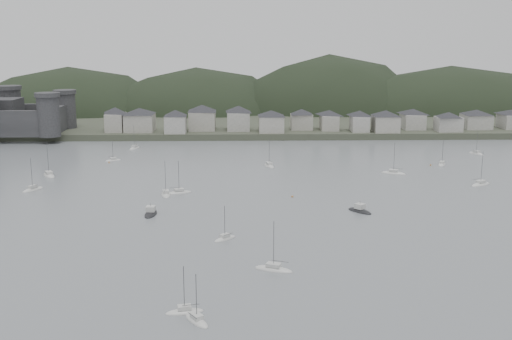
{
  "coord_description": "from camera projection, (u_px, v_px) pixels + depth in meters",
  "views": [
    {
      "loc": [
        -4.9,
        -117.14,
        46.52
      ],
      "look_at": [
        0.0,
        75.0,
        6.0
      ],
      "focal_mm": 43.59,
      "sensor_mm": 36.0,
      "label": 1
    }
  ],
  "objects": [
    {
      "name": "ground",
      "position": [
        266.0,
        276.0,
        124.3
      ],
      "size": [
        900.0,
        900.0,
        0.0
      ],
      "primitive_type": "plane",
      "color": "slate",
      "rests_on": "ground"
    },
    {
      "name": "forested_ridge",
      "position": [
        256.0,
        133.0,
        390.27
      ],
      "size": [
        851.55,
        103.94,
        102.57
      ],
      "color": "black",
      "rests_on": "ground"
    },
    {
      "name": "waterfront_town",
      "position": [
        354.0,
        118.0,
        303.11
      ],
      "size": [
        451.48,
        28.46,
        12.92
      ],
      "color": "gray",
      "rests_on": "far_shore_land"
    },
    {
      "name": "sailboat_lead",
      "position": [
        166.0,
        194.0,
        189.26
      ],
      "size": [
        4.05,
        8.68,
        11.42
      ],
      "rotation": [
        0.0,
        0.0,
        0.17
      ],
      "color": "silver",
      "rests_on": "ground"
    },
    {
      "name": "motor_launch_near",
      "position": [
        360.0,
        211.0,
        170.89
      ],
      "size": [
        7.16,
        7.97,
        3.89
      ],
      "rotation": [
        0.0,
        0.0,
        0.67
      ],
      "color": "black",
      "rests_on": "ground"
    },
    {
      "name": "moored_fleet",
      "position": [
        192.0,
        199.0,
        183.42
      ],
      "size": [
        252.44,
        177.48,
        12.78
      ],
      "color": "silver",
      "rests_on": "ground"
    },
    {
      "name": "mooring_buoys",
      "position": [
        277.0,
        189.0,
        196.2
      ],
      "size": [
        194.89,
        93.25,
        0.7
      ],
      "color": "#B1773B",
      "rests_on": "ground"
    },
    {
      "name": "motor_launch_far",
      "position": [
        151.0,
        213.0,
        168.23
      ],
      "size": [
        3.52,
        8.59,
        4.0
      ],
      "rotation": [
        0.0,
        0.0,
        3.08
      ],
      "color": "black",
      "rests_on": "ground"
    },
    {
      "name": "far_shore_land",
      "position": [
        248.0,
        108.0,
        412.55
      ],
      "size": [
        900.0,
        250.0,
        3.0
      ],
      "primitive_type": "cube",
      "color": "#383D2D",
      "rests_on": "ground"
    }
  ]
}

